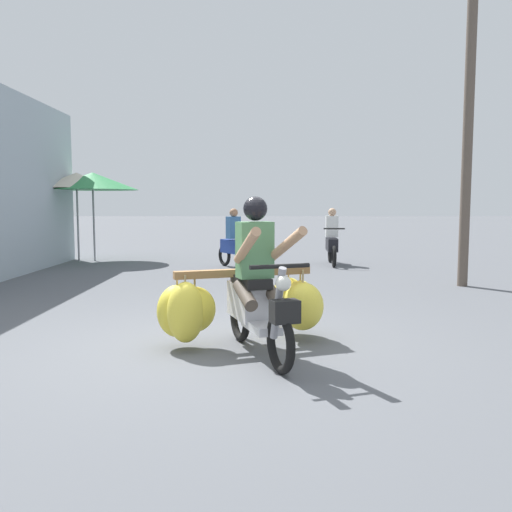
{
  "coord_description": "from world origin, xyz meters",
  "views": [
    {
      "loc": [
        0.43,
        -5.49,
        1.51
      ],
      "look_at": [
        0.45,
        0.74,
        0.9
      ],
      "focal_mm": 37.64,
      "sensor_mm": 36.0,
      "label": 1
    }
  ],
  "objects_px": {
    "motorbike_main_loaded": "(243,300)",
    "market_umbrella_further_along": "(75,181)",
    "motorbike_distant_ahead_left": "(233,244)",
    "utility_pole": "(466,131)",
    "motorbike_distant_ahead_right": "(330,242)",
    "market_umbrella_near_shop": "(91,181)"
  },
  "relations": [
    {
      "from": "motorbike_main_loaded",
      "to": "utility_pole",
      "type": "relative_size",
      "value": 0.34
    },
    {
      "from": "motorbike_main_loaded",
      "to": "motorbike_distant_ahead_right",
      "type": "height_order",
      "value": "motorbike_main_loaded"
    },
    {
      "from": "motorbike_main_loaded",
      "to": "motorbike_distant_ahead_left",
      "type": "distance_m",
      "value": 7.03
    },
    {
      "from": "motorbike_distant_ahead_right",
      "to": "market_umbrella_further_along",
      "type": "height_order",
      "value": "market_umbrella_further_along"
    },
    {
      "from": "motorbike_distant_ahead_right",
      "to": "market_umbrella_near_shop",
      "type": "xyz_separation_m",
      "value": [
        -6.15,
        0.83,
        1.53
      ]
    },
    {
      "from": "motorbike_distant_ahead_left",
      "to": "motorbike_distant_ahead_right",
      "type": "distance_m",
      "value": 2.49
    },
    {
      "from": "utility_pole",
      "to": "market_umbrella_near_shop",
      "type": "bearing_deg",
      "value": 151.84
    },
    {
      "from": "motorbike_main_loaded",
      "to": "market_umbrella_further_along",
      "type": "distance_m",
      "value": 9.73
    },
    {
      "from": "market_umbrella_near_shop",
      "to": "motorbike_distant_ahead_right",
      "type": "bearing_deg",
      "value": -7.73
    },
    {
      "from": "market_umbrella_further_along",
      "to": "utility_pole",
      "type": "xyz_separation_m",
      "value": [
        8.46,
        -4.23,
        0.7
      ]
    },
    {
      "from": "market_umbrella_near_shop",
      "to": "market_umbrella_further_along",
      "type": "xyz_separation_m",
      "value": [
        -0.39,
        -0.09,
        0.01
      ]
    },
    {
      "from": "motorbike_main_loaded",
      "to": "motorbike_distant_ahead_left",
      "type": "bearing_deg",
      "value": 93.22
    },
    {
      "from": "motorbike_distant_ahead_left",
      "to": "utility_pole",
      "type": "xyz_separation_m",
      "value": [
        4.31,
        -2.79,
        2.24
      ]
    },
    {
      "from": "market_umbrella_near_shop",
      "to": "utility_pole",
      "type": "relative_size",
      "value": 0.42
    },
    {
      "from": "market_umbrella_further_along",
      "to": "utility_pole",
      "type": "bearing_deg",
      "value": -26.59
    },
    {
      "from": "motorbike_main_loaded",
      "to": "utility_pole",
      "type": "height_order",
      "value": "utility_pole"
    },
    {
      "from": "market_umbrella_further_along",
      "to": "utility_pole",
      "type": "relative_size",
      "value": 0.41
    },
    {
      "from": "motorbike_main_loaded",
      "to": "motorbike_distant_ahead_right",
      "type": "bearing_deg",
      "value": 75.47
    },
    {
      "from": "motorbike_distant_ahead_right",
      "to": "market_umbrella_near_shop",
      "type": "relative_size",
      "value": 0.69
    },
    {
      "from": "motorbike_distant_ahead_left",
      "to": "utility_pole",
      "type": "bearing_deg",
      "value": -32.95
    },
    {
      "from": "motorbike_main_loaded",
      "to": "market_umbrella_further_along",
      "type": "bearing_deg",
      "value": 118.24
    },
    {
      "from": "motorbike_main_loaded",
      "to": "motorbike_distant_ahead_right",
      "type": "distance_m",
      "value": 7.96
    }
  ]
}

